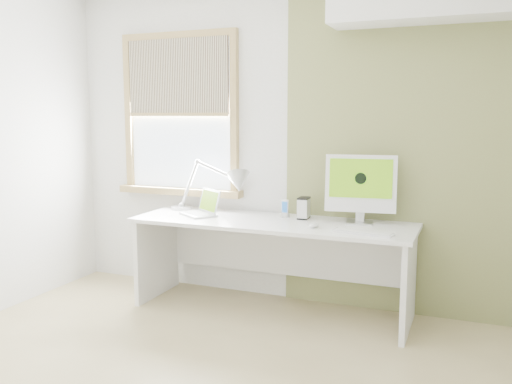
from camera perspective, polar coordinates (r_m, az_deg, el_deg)
The scene contains 11 objects.
room at distance 2.90m, azimuth -7.84°, elevation 3.16°, with size 4.04×3.54×2.64m.
accent_wall at distance 4.27m, azimuth 16.16°, elevation 4.48°, with size 2.00×0.02×2.60m, color olive.
window at distance 4.87m, azimuth -8.06°, elevation 8.01°, with size 1.20×0.14×1.42m.
desk at distance 4.32m, azimuth 1.93°, elevation -5.43°, with size 2.20×0.70×0.73m.
desk_lamp at distance 4.56m, azimuth -3.02°, elevation 0.72°, with size 0.79×0.32×0.44m.
laptop at distance 4.49m, azimuth -5.60°, elevation -1.74°, with size 0.38×0.37×0.21m.
phone_dock at distance 4.37m, azimuth 3.05°, elevation -2.13°, with size 0.09×0.09×0.14m.
external_drive at distance 4.31m, azimuth 5.04°, elevation -1.70°, with size 0.09×0.14×0.17m.
imac at distance 4.16m, azimuth 10.94°, elevation 0.72°, with size 0.54×0.20×0.52m.
keyboard at distance 3.84m, azimuth 11.16°, elevation -4.18°, with size 0.43×0.18×0.02m.
mouse at distance 4.00m, azimuth 6.07°, elevation -3.49°, with size 0.06×0.11×0.03m, color white.
Camera 1 is at (1.44, -2.50, 1.55)m, focal length 38.08 mm.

